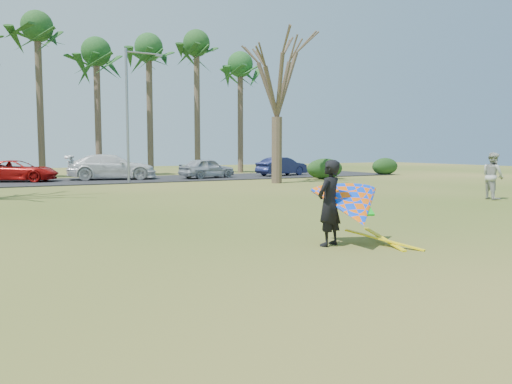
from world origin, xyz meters
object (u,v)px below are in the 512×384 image
streetlight (130,109)px  bare_tree_right (277,73)px  pedestrian_a (493,176)px  car_5 (282,166)px  car_4 (207,168)px  car_3 (112,167)px  car_2 (17,171)px  kite_flyer (350,206)px

streetlight → bare_tree_right: bearing=-27.0°
pedestrian_a → car_5: bearing=13.5°
streetlight → car_4: streetlight is taller
car_3 → car_5: car_3 is taller
car_3 → car_5: bearing=-80.9°
car_2 → car_4: 11.95m
bare_tree_right → kite_flyer: bare_tree_right is taller
car_2 → pedestrian_a: 26.49m
car_2 → car_5: (18.02, -1.63, 0.03)m
streetlight → kite_flyer: size_ratio=3.35×
car_4 → kite_flyer: size_ratio=1.68×
bare_tree_right → car_4: 8.62m
car_4 → pedestrian_a: 19.25m
car_5 → pedestrian_a: 18.90m
pedestrian_a → car_3: bearing=46.4°
car_2 → car_3: car_3 is taller
car_5 → pedestrian_a: size_ratio=2.15×
car_3 → kite_flyer: size_ratio=2.38×
car_4 → pedestrian_a: size_ratio=2.07×
kite_flyer → car_5: bearing=61.9°
bare_tree_right → car_4: bearing=109.0°
car_2 → kite_flyer: bearing=-144.3°
streetlight → car_5: streetlight is taller
car_5 → kite_flyer: 27.09m
car_4 → kite_flyer: (-6.52, -23.64, 0.11)m
bare_tree_right → streetlight: bare_tree_right is taller
bare_tree_right → pedestrian_a: bearing=-76.9°
streetlight → car_4: 7.16m
car_2 → pedestrian_a: size_ratio=2.44×
car_2 → bare_tree_right: bearing=-95.6°
streetlight → car_3: 4.97m
car_3 → pedestrian_a: pedestrian_a is taller
streetlight → car_2: (-6.02, 3.91, -3.75)m
bare_tree_right → car_3: 12.46m
car_2 → kite_flyer: size_ratio=1.98×
car_3 → pedestrian_a: size_ratio=2.93×
car_3 → pedestrian_a: 22.91m
car_4 → kite_flyer: bearing=150.6°
car_5 → pedestrian_a: (-1.24, -18.86, 0.22)m
car_2 → car_5: 18.10m
car_4 → car_3: bearing=63.0°
car_5 → bare_tree_right: bearing=133.7°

